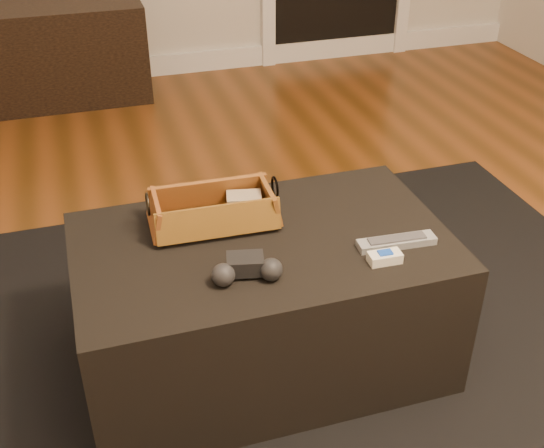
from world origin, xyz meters
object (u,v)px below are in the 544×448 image
object	(u,v)px
wicker_basket	(214,211)
game_controller	(246,269)
silver_remote	(397,242)
cream_gadget	(385,257)
tv_remote	(208,221)
media_cabinet	(19,57)
ottoman	(263,302)

from	to	relation	value
wicker_basket	game_controller	distance (m)	0.27
silver_remote	cream_gadget	bearing A→B (deg)	-136.29
tv_remote	wicker_basket	bearing A→B (deg)	30.87
media_cabinet	wicker_basket	xyz separation A→B (m)	(0.56, -2.21, 0.21)
ottoman	wicker_basket	distance (m)	0.30
tv_remote	ottoman	bearing A→B (deg)	-44.57
game_controller	silver_remote	xyz separation A→B (m)	(0.41, 0.02, -0.02)
ottoman	cream_gadget	xyz separation A→B (m)	(0.27, -0.19, 0.22)
silver_remote	cream_gadget	size ratio (longest dim) A/B	2.49
tv_remote	silver_remote	world-z (taller)	tv_remote
game_controller	ottoman	bearing A→B (deg)	60.38
media_cabinet	cream_gadget	xyz separation A→B (m)	(0.93, -2.51, 0.19)
game_controller	tv_remote	bearing A→B (deg)	98.37
silver_remote	wicker_basket	bearing A→B (deg)	150.71
cream_gadget	game_controller	bearing A→B (deg)	174.19
wicker_basket	media_cabinet	bearing A→B (deg)	104.13
game_controller	silver_remote	distance (m)	0.42
ottoman	wicker_basket	size ratio (longest dim) A/B	2.80
media_cabinet	ottoman	size ratio (longest dim) A/B	1.32
ottoman	silver_remote	world-z (taller)	silver_remote
wicker_basket	cream_gadget	xyz separation A→B (m)	(0.37, -0.30, -0.03)
tv_remote	game_controller	xyz separation A→B (m)	(0.04, -0.25, 0.01)
ottoman	wicker_basket	xyz separation A→B (m)	(-0.10, 0.12, 0.25)
tv_remote	cream_gadget	distance (m)	0.49
cream_gadget	silver_remote	bearing A→B (deg)	43.71
tv_remote	cream_gadget	world-z (taller)	same
wicker_basket	cream_gadget	bearing A→B (deg)	-39.18
silver_remote	cream_gadget	xyz separation A→B (m)	(-0.06, -0.06, 0.00)
tv_remote	media_cabinet	bearing A→B (deg)	99.59
tv_remote	game_controller	world-z (taller)	game_controller
wicker_basket	cream_gadget	world-z (taller)	wicker_basket
ottoman	tv_remote	world-z (taller)	tv_remote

